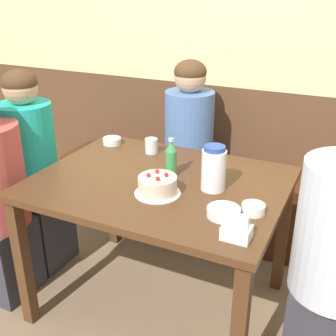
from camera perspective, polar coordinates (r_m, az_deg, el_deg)
ground_plane at (r=2.51m, az=-1.03°, el=-17.63°), size 12.00×12.00×0.00m
back_wall at (r=2.89m, az=8.49°, el=15.39°), size 4.80×0.04×2.50m
bench_seat at (r=3.01m, az=6.04°, el=-4.82°), size 2.35×0.38×0.45m
dining_table at (r=2.13m, az=-1.16°, el=-3.99°), size 1.22×0.94×0.76m
birthday_cake at (r=1.93m, az=-1.43°, el=-2.39°), size 0.22×0.22×0.11m
water_pitcher at (r=1.96m, az=6.21°, el=-0.07°), size 0.12×0.12×0.22m
soju_bottle at (r=2.09m, az=0.42°, el=1.33°), size 0.06×0.06×0.20m
napkin_holder at (r=1.63m, az=9.27°, el=-8.30°), size 0.11×0.08×0.11m
bowl_soup_white at (r=1.78m, az=7.54°, el=-5.94°), size 0.14×0.14×0.04m
bowl_rice_small at (r=1.82m, az=11.48°, el=-5.42°), size 0.10×0.10×0.04m
bowl_side_dish at (r=2.57m, az=-7.60°, el=3.65°), size 0.11×0.11×0.04m
glass_water_tall at (r=2.41m, az=-2.27°, el=3.02°), size 0.07×0.07×0.09m
person_pale_blue_shirt at (r=2.82m, az=2.80°, el=1.43°), size 0.32×0.34×1.23m
person_dark_striped at (r=2.66m, az=-17.84°, el=-1.30°), size 0.34×0.31×1.23m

